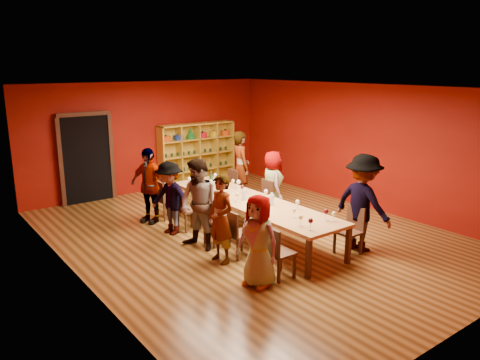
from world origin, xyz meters
The scene contains 44 objects.
room_shell centered at (0.00, 0.00, 1.50)m, with size 7.10×9.10×3.04m.
tasting_table centered at (0.00, 0.00, 0.70)m, with size 1.10×4.50×0.75m.
doorway centered at (-1.80, 4.43, 1.12)m, with size 1.40×0.17×2.30m.
shelving_unit centered at (1.40, 4.32, 0.98)m, with size 2.40×0.40×1.80m.
chair_person_left_0 centered at (-0.91, -1.85, 0.50)m, with size 0.42×0.42×0.89m.
person_left_0 centered at (-1.30, -1.85, 0.75)m, with size 0.73×0.40×1.50m, color #525157.
chair_person_left_1 centered at (-0.91, -0.75, 0.50)m, with size 0.42×0.42×0.89m.
person_left_1 centered at (-1.24, -0.75, 0.80)m, with size 0.58×0.43×1.60m, color silver.
chair_person_left_2 centered at (-0.91, 0.00, 0.50)m, with size 0.42×0.42×0.89m.
person_left_2 centered at (-1.22, 0.00, 0.87)m, with size 0.85×0.47×1.75m, color #505055.
chair_person_left_3 centered at (-0.91, 1.06, 0.50)m, with size 0.42×0.42×0.89m.
person_left_3 centered at (-1.27, 1.06, 0.77)m, with size 0.99×0.41×1.53m, color #4B4B50.
chair_person_left_4 centered at (-0.91, 2.00, 0.50)m, with size 0.42×0.42×0.89m.
person_left_4 centered at (-1.27, 2.00, 0.84)m, with size 0.99×0.45×1.68m, color #4D4D52.
chair_person_right_0 centered at (0.91, -1.88, 0.50)m, with size 0.42×0.42×0.89m.
person_right_0 centered at (1.19, -1.88, 0.92)m, with size 1.20×0.49×1.85m, color beige.
chair_person_right_3 centered at (0.91, 0.66, 0.50)m, with size 0.42×0.42×0.89m.
person_right_3 centered at (1.17, 0.66, 0.77)m, with size 0.75×0.41×1.54m, color #BF808E.
chair_person_right_4 centered at (0.91, 2.00, 0.50)m, with size 0.42×0.42×0.89m.
person_right_4 centered at (1.27, 2.00, 0.92)m, with size 0.67×0.49×1.84m, color #121632.
wine_glass_0 centered at (-0.28, 0.06, 0.90)m, with size 0.08×0.08×0.20m.
wine_glass_1 centered at (-0.27, 1.72, 0.89)m, with size 0.08×0.08×0.19m.
wine_glass_2 centered at (0.32, -1.04, 0.89)m, with size 0.08×0.08×0.20m.
wine_glass_3 centered at (0.31, 0.81, 0.91)m, with size 0.09×0.09×0.22m.
wine_glass_4 centered at (0.36, -1.92, 0.88)m, with size 0.07×0.07×0.18m.
wine_glass_5 centered at (-0.36, -0.78, 0.89)m, with size 0.08×0.08×0.20m.
wine_glass_6 centered at (0.27, -1.81, 0.91)m, with size 0.09×0.09×0.22m.
wine_glass_7 centered at (0.34, 1.97, 0.88)m, with size 0.07×0.07×0.18m.
wine_glass_8 centered at (-0.37, -0.98, 0.90)m, with size 0.08×0.08×0.20m.
wine_glass_9 centered at (-0.05, -1.35, 0.88)m, with size 0.07×0.07×0.18m.
wine_glass_10 centered at (-0.28, -1.74, 0.90)m, with size 0.08×0.08×0.20m.
wine_glass_11 centered at (0.33, 1.04, 0.89)m, with size 0.08×0.08×0.19m.
wine_glass_12 centered at (0.14, 0.45, 0.90)m, with size 0.08×0.08×0.21m.
wine_glass_13 centered at (-0.29, -1.99, 0.90)m, with size 0.08×0.08×0.21m.
wine_glass_14 centered at (-0.06, -0.42, 0.88)m, with size 0.07×0.07×0.18m.
wine_glass_15 centered at (0.31, 1.72, 0.90)m, with size 0.08×0.08×0.20m.
wine_glass_16 centered at (-0.36, 1.80, 0.89)m, with size 0.08×0.08×0.19m.
wine_glass_17 centered at (-0.36, 0.81, 0.91)m, with size 0.09×0.09×0.21m.
wine_glass_18 centered at (-0.11, 1.28, 0.89)m, with size 0.08×0.08×0.20m.
wine_glass_19 centered at (0.31, -0.12, 0.90)m, with size 0.08×0.08×0.21m.
spittoon_bowl centered at (-0.03, -0.27, 0.83)m, with size 0.34×0.34×0.18m, color #B4B6BB.
carafe_a centered at (-0.10, 0.06, 0.86)m, with size 0.13×0.13×0.26m.
carafe_b centered at (0.12, -0.52, 0.86)m, with size 0.11×0.11×0.25m.
wine_bottle centered at (0.05, 1.51, 0.88)m, with size 0.10×0.10×0.33m.
Camera 1 is at (-5.66, -7.17, 3.44)m, focal length 35.00 mm.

